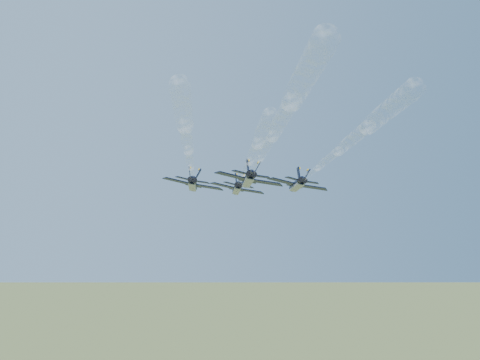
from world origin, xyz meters
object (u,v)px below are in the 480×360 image
object	(u,v)px
jet_right	(297,185)
jet_left	(193,184)
jet_slot	(248,179)
jet_lead	(237,189)

from	to	relation	value
jet_right	jet_left	bearing A→B (deg)	179.70
jet_slot	jet_lead	bearing A→B (deg)	91.27
jet_lead	jet_right	size ratio (longest dim) A/B	1.00
jet_right	jet_lead	bearing A→B (deg)	128.02
jet_right	jet_slot	size ratio (longest dim) A/B	1.00
jet_right	jet_slot	bearing A→B (deg)	-127.81
jet_slot	jet_right	bearing A→B (deg)	52.19
jet_right	jet_slot	distance (m)	17.18
jet_left	jet_right	distance (m)	20.47
jet_lead	jet_left	distance (m)	16.94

